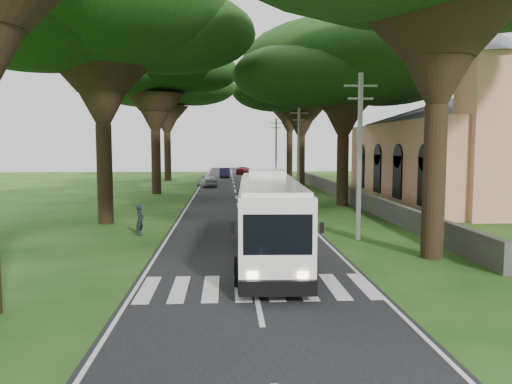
{
  "coord_description": "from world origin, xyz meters",
  "views": [
    {
      "loc": [
        -0.9,
        -17.63,
        4.59
      ],
      "look_at": [
        0.63,
        7.79,
        2.2
      ],
      "focal_mm": 35.0,
      "sensor_mm": 36.0,
      "label": 1
    }
  ],
  "objects_px": {
    "distant_car_b": "(225,173)",
    "distant_car_c": "(243,170)",
    "pole_near": "(359,154)",
    "pedestrian": "(140,220)",
    "coach_bus": "(269,218)",
    "pole_mid": "(299,150)",
    "church": "(460,141)",
    "distant_car_a": "(207,180)",
    "pole_far": "(276,149)"
  },
  "relations": [
    {
      "from": "distant_car_b",
      "to": "distant_car_c",
      "type": "xyz_separation_m",
      "value": [
        2.92,
        8.02,
        -0.09
      ]
    },
    {
      "from": "coach_bus",
      "to": "distant_car_c",
      "type": "relative_size",
      "value": 2.72
    },
    {
      "from": "distant_car_a",
      "to": "pole_near",
      "type": "bearing_deg",
      "value": 89.94
    },
    {
      "from": "pole_mid",
      "to": "pole_far",
      "type": "bearing_deg",
      "value": 90.0
    },
    {
      "from": "pole_mid",
      "to": "distant_car_b",
      "type": "height_order",
      "value": "pole_mid"
    },
    {
      "from": "distant_car_b",
      "to": "distant_car_c",
      "type": "distance_m",
      "value": 8.54
    },
    {
      "from": "coach_bus",
      "to": "distant_car_b",
      "type": "height_order",
      "value": "coach_bus"
    },
    {
      "from": "church",
      "to": "distant_car_c",
      "type": "relative_size",
      "value": 5.94
    },
    {
      "from": "church",
      "to": "distant_car_b",
      "type": "xyz_separation_m",
      "value": [
        -18.98,
        31.88,
        -4.2
      ]
    },
    {
      "from": "pole_mid",
      "to": "pedestrian",
      "type": "bearing_deg",
      "value": -120.62
    },
    {
      "from": "pole_mid",
      "to": "coach_bus",
      "type": "xyz_separation_m",
      "value": [
        -4.7,
        -24.13,
        -2.45
      ]
    },
    {
      "from": "distant_car_b",
      "to": "pedestrian",
      "type": "xyz_separation_m",
      "value": [
        -4.17,
        -45.65,
        0.07
      ]
    },
    {
      "from": "church",
      "to": "distant_car_a",
      "type": "distance_m",
      "value": 26.64
    },
    {
      "from": "pole_near",
      "to": "distant_car_a",
      "type": "bearing_deg",
      "value": 105.07
    },
    {
      "from": "pedestrian",
      "to": "pole_near",
      "type": "bearing_deg",
      "value": -88.28
    },
    {
      "from": "distant_car_b",
      "to": "pole_near",
      "type": "bearing_deg",
      "value": -82.05
    },
    {
      "from": "pole_near",
      "to": "pole_mid",
      "type": "height_order",
      "value": "same"
    },
    {
      "from": "church",
      "to": "distant_car_b",
      "type": "height_order",
      "value": "church"
    },
    {
      "from": "pole_mid",
      "to": "pedestrian",
      "type": "relative_size",
      "value": 5.13
    },
    {
      "from": "church",
      "to": "pole_near",
      "type": "relative_size",
      "value": 3.0
    },
    {
      "from": "distant_car_b",
      "to": "pole_mid",
      "type": "bearing_deg",
      "value": -76.43
    },
    {
      "from": "church",
      "to": "coach_bus",
      "type": "height_order",
      "value": "church"
    },
    {
      "from": "pole_near",
      "to": "distant_car_a",
      "type": "xyz_separation_m",
      "value": [
        -8.5,
        31.57,
        -3.45
      ]
    },
    {
      "from": "coach_bus",
      "to": "pedestrian",
      "type": "xyz_separation_m",
      "value": [
        -6.09,
        5.9,
        -0.95
      ]
    },
    {
      "from": "pole_mid",
      "to": "distant_car_a",
      "type": "height_order",
      "value": "pole_mid"
    },
    {
      "from": "pole_near",
      "to": "pedestrian",
      "type": "relative_size",
      "value": 5.13
    },
    {
      "from": "church",
      "to": "pedestrian",
      "type": "xyz_separation_m",
      "value": [
        -23.15,
        -13.77,
        -4.13
      ]
    },
    {
      "from": "pole_near",
      "to": "pedestrian",
      "type": "bearing_deg",
      "value": 170.65
    },
    {
      "from": "pole_far",
      "to": "distant_car_c",
      "type": "bearing_deg",
      "value": 103.43
    },
    {
      "from": "pole_mid",
      "to": "pole_near",
      "type": "bearing_deg",
      "value": -90.0
    },
    {
      "from": "church",
      "to": "distant_car_a",
      "type": "relative_size",
      "value": 5.83
    },
    {
      "from": "coach_bus",
      "to": "distant_car_c",
      "type": "bearing_deg",
      "value": 91.45
    },
    {
      "from": "distant_car_b",
      "to": "church",
      "type": "bearing_deg",
      "value": -59.22
    },
    {
      "from": "coach_bus",
      "to": "distant_car_a",
      "type": "height_order",
      "value": "coach_bus"
    },
    {
      "from": "distant_car_c",
      "to": "pedestrian",
      "type": "relative_size",
      "value": 2.59
    },
    {
      "from": "pole_mid",
      "to": "pole_far",
      "type": "distance_m",
      "value": 20.0
    },
    {
      "from": "church",
      "to": "pedestrian",
      "type": "height_order",
      "value": "church"
    },
    {
      "from": "distant_car_c",
      "to": "pole_near",
      "type": "bearing_deg",
      "value": 110.39
    },
    {
      "from": "pole_far",
      "to": "coach_bus",
      "type": "relative_size",
      "value": 0.73
    },
    {
      "from": "pedestrian",
      "to": "church",
      "type": "bearing_deg",
      "value": -48.19
    },
    {
      "from": "pole_near",
      "to": "pole_mid",
      "type": "distance_m",
      "value": 20.0
    },
    {
      "from": "distant_car_c",
      "to": "coach_bus",
      "type": "bearing_deg",
      "value": 105.61
    },
    {
      "from": "pedestrian",
      "to": "coach_bus",
      "type": "bearing_deg",
      "value": -123.06
    },
    {
      "from": "pole_near",
      "to": "distant_car_b",
      "type": "relative_size",
      "value": 1.95
    },
    {
      "from": "church",
      "to": "distant_car_c",
      "type": "bearing_deg",
      "value": 111.92
    },
    {
      "from": "coach_bus",
      "to": "distant_car_a",
      "type": "bearing_deg",
      "value": 98.5
    },
    {
      "from": "church",
      "to": "pole_near",
      "type": "distance_m",
      "value": 19.88
    },
    {
      "from": "pole_far",
      "to": "distant_car_b",
      "type": "bearing_deg",
      "value": 131.69
    },
    {
      "from": "pedestrian",
      "to": "pole_far",
      "type": "bearing_deg",
      "value": -4.69
    },
    {
      "from": "distant_car_c",
      "to": "pedestrian",
      "type": "xyz_separation_m",
      "value": [
        -7.1,
        -53.67,
        0.16
      ]
    }
  ]
}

